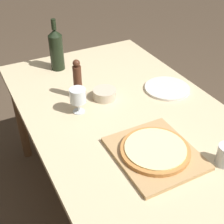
# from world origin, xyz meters

# --- Properties ---
(ground_plane) EXTENTS (12.00, 12.00, 0.00)m
(ground_plane) POSITION_xyz_m (0.00, 0.00, 0.00)
(ground_plane) COLOR #4C3D2D
(dining_table) EXTENTS (0.96, 1.69, 0.73)m
(dining_table) POSITION_xyz_m (0.00, 0.00, 0.65)
(dining_table) COLOR #CCB78E
(dining_table) RESTS_ON ground_plane
(cutting_board) EXTENTS (0.32, 0.37, 0.02)m
(cutting_board) POSITION_xyz_m (-0.05, -0.28, 0.74)
(cutting_board) COLOR tan
(cutting_board) RESTS_ON dining_table
(pizza) EXTENTS (0.29, 0.29, 0.02)m
(pizza) POSITION_xyz_m (-0.05, -0.28, 0.76)
(pizza) COLOR #BC7A3D
(pizza) RESTS_ON cutting_board
(wine_bottle) EXTENTS (0.08, 0.08, 0.31)m
(wine_bottle) POSITION_xyz_m (-0.15, 0.65, 0.86)
(wine_bottle) COLOR black
(wine_bottle) RESTS_ON dining_table
(pepper_mill) EXTENTS (0.04, 0.04, 0.22)m
(pepper_mill) POSITION_xyz_m (-0.16, 0.29, 0.83)
(pepper_mill) COLOR #4C2819
(pepper_mill) RESTS_ON dining_table
(wine_glass) EXTENTS (0.08, 0.08, 0.13)m
(wine_glass) POSITION_xyz_m (-0.21, 0.16, 0.82)
(wine_glass) COLOR silver
(wine_glass) RESTS_ON dining_table
(small_bowl) EXTENTS (0.13, 0.13, 0.05)m
(small_bowl) POSITION_xyz_m (-0.04, 0.21, 0.75)
(small_bowl) COLOR beige
(small_bowl) RESTS_ON dining_table
(dinner_plate) EXTENTS (0.25, 0.25, 0.01)m
(dinner_plate) POSITION_xyz_m (0.31, 0.13, 0.74)
(dinner_plate) COLOR silver
(dinner_plate) RESTS_ON dining_table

